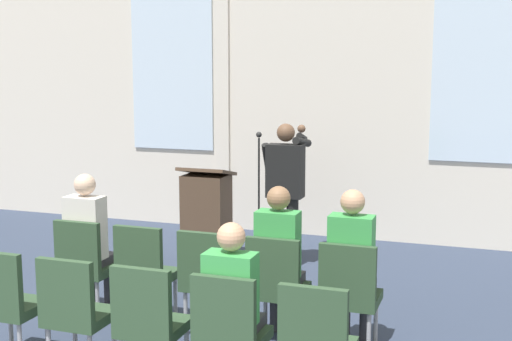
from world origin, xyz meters
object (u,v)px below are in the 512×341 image
object	(u,v)px
chair_r0_c3	(276,282)
chair_r1_c1	(75,308)
chair_r1_c3	(229,329)
speaker	(286,184)
chair_r1_c4	(317,340)
audience_r0_c4	(352,262)
chair_r0_c1	(145,268)
chair_r1_c2	(149,318)
audience_r1_c3	(233,300)
mic_stand	(259,231)
lectern	(206,216)
audience_r0_c0	(89,237)
chair_r0_c4	(350,290)
chair_r0_c0	(85,262)
chair_r0_c2	(208,275)
audience_r0_c3	(279,255)
chair_r1_c0	(6,299)

from	to	relation	value
chair_r0_c3	chair_r1_c1	world-z (taller)	same
chair_r1_c3	speaker	bearing A→B (deg)	100.10
chair_r1_c4	audience_r0_c4	bearing A→B (deg)	90.00
chair_r0_c1	chair_r1_c2	distance (m)	1.26
audience_r1_c3	mic_stand	bearing A→B (deg)	106.08
chair_r1_c3	chair_r1_c4	xyz separation A→B (m)	(0.62, 0.00, 0.00)
chair_r0_c1	chair_r1_c4	size ratio (longest dim) A/B	1.00
speaker	chair_r1_c4	world-z (taller)	speaker
audience_r1_c3	chair_r1_c4	world-z (taller)	audience_r1_c3
speaker	chair_r0_c1	size ratio (longest dim) A/B	1.79
lectern	audience_r0_c0	bearing A→B (deg)	-99.10
lectern	chair_r1_c2	world-z (taller)	lectern
chair_r0_c4	chair_r0_c0	bearing A→B (deg)	180.00
chair_r0_c2	audience_r0_c4	size ratio (longest dim) A/B	0.69
mic_stand	audience_r0_c3	distance (m)	2.60
chair_r0_c2	audience_r1_c3	xyz separation A→B (m)	(0.62, -1.01, 0.18)
chair_r0_c3	chair_r1_c2	xyz separation A→B (m)	(-0.62, -1.09, 0.00)
audience_r0_c3	chair_r1_c2	world-z (taller)	audience_r0_c3
chair_r1_c4	chair_r1_c1	bearing A→B (deg)	180.00
chair_r0_c3	chair_r1_c3	distance (m)	1.09
chair_r0_c1	audience_r1_c3	xyz separation A→B (m)	(1.25, -1.01, 0.18)
speaker	audience_r1_c3	size ratio (longest dim) A/B	1.32
chair_r0_c2	lectern	bearing A→B (deg)	113.65
lectern	audience_r1_c3	distance (m)	3.48
audience_r0_c4	chair_r1_c4	world-z (taller)	audience_r0_c4
audience_r0_c3	audience_r1_c3	xyz separation A→B (m)	(0.00, -1.09, -0.03)
audience_r0_c0	chair_r0_c1	size ratio (longest dim) A/B	1.44
audience_r0_c0	chair_r1_c0	distance (m)	1.19
speaker	chair_r0_c0	world-z (taller)	speaker
audience_r1_c3	audience_r0_c3	bearing A→B (deg)	90.00
speaker	chair_r0_c3	world-z (taller)	speaker
mic_stand	chair_r0_c3	world-z (taller)	mic_stand
mic_stand	chair_r0_c0	size ratio (longest dim) A/B	1.65
mic_stand	chair_r1_c3	bearing A→B (deg)	-74.28
audience_r1_c3	chair_r1_c4	distance (m)	0.65
audience_r0_c3	chair_r0_c4	xyz separation A→B (m)	(0.62, -0.08, -0.21)
chair_r0_c1	chair_r0_c3	world-z (taller)	same
chair_r0_c0	chair_r0_c3	distance (m)	1.87
chair_r1_c1	chair_r0_c3	bearing A→B (deg)	41.23
chair_r0_c2	audience_r0_c4	bearing A→B (deg)	3.64
chair_r1_c1	lectern	bearing A→B (deg)	95.34
mic_stand	audience_r1_c3	world-z (taller)	mic_stand
lectern	chair_r1_c2	bearing A→B (deg)	-73.91
audience_r0_c4	chair_r1_c4	bearing A→B (deg)	-90.00
chair_r1_c4	chair_r1_c3	bearing A→B (deg)	180.00
chair_r0_c2	chair_r1_c2	world-z (taller)	same
chair_r0_c1	chair_r1_c3	bearing A→B (deg)	-41.23
speaker	chair_r1_c3	size ratio (longest dim) A/B	1.79
audience_r0_c0	chair_r0_c2	bearing A→B (deg)	-3.64
audience_r1_c3	chair_r1_c0	bearing A→B (deg)	-177.44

